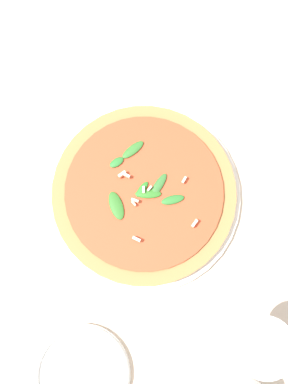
# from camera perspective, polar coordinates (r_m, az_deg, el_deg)

# --- Properties ---
(ground_plane) EXTENTS (6.00, 6.00, 0.00)m
(ground_plane) POSITION_cam_1_polar(r_m,az_deg,el_deg) (0.76, 2.07, 0.77)
(ground_plane) COLOR beige
(pizza_arugula_main) EXTENTS (0.32, 0.32, 0.05)m
(pizza_arugula_main) POSITION_cam_1_polar(r_m,az_deg,el_deg) (0.74, -0.00, -0.22)
(pizza_arugula_main) COLOR white
(pizza_arugula_main) RESTS_ON ground_plane
(wine_glass) EXTENTS (0.08, 0.08, 0.16)m
(wine_glass) POSITION_cam_1_polar(r_m,az_deg,el_deg) (0.65, 14.17, -18.21)
(wine_glass) COLOR white
(wine_glass) RESTS_ON ground_plane
(side_plate_white) EXTENTS (0.15, 0.15, 0.02)m
(side_plate_white) POSITION_cam_1_polar(r_m,az_deg,el_deg) (0.75, -7.93, -21.98)
(side_plate_white) COLOR white
(side_plate_white) RESTS_ON ground_plane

